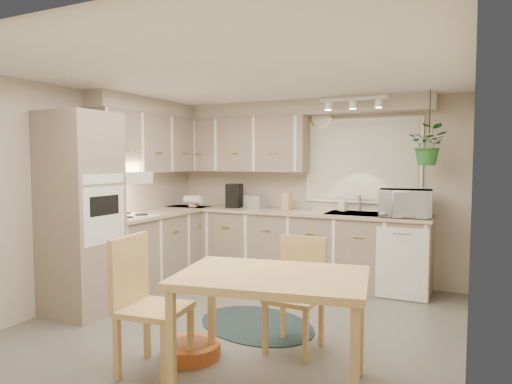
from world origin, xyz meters
TOP-DOWN VIEW (x-y plane):
  - floor at (0.00, 0.00)m, footprint 4.20×4.20m
  - ceiling at (0.00, 0.00)m, footprint 4.20×4.20m
  - wall_back at (0.00, 2.10)m, footprint 4.00×0.04m
  - wall_front at (0.00, -2.10)m, footprint 4.00×0.04m
  - wall_left at (-2.00, 0.00)m, footprint 0.04×4.20m
  - wall_right at (2.00, 0.00)m, footprint 0.04×4.20m
  - base_cab_left at (-1.70, 0.88)m, footprint 0.60×1.85m
  - base_cab_back at (-0.20, 1.80)m, footprint 3.60×0.60m
  - counter_left at (-1.69, 0.88)m, footprint 0.64×1.89m
  - counter_back at (-0.20, 1.79)m, footprint 3.64×0.64m
  - oven_stack at (-1.68, -0.38)m, footprint 0.65×0.65m
  - wall_oven_face at (-1.35, -0.38)m, footprint 0.02×0.56m
  - upper_cab_left at (-1.82, 1.00)m, footprint 0.35×2.00m
  - upper_cab_back at (-1.00, 1.93)m, footprint 2.00×0.35m
  - soffit_left at (-1.85, 1.00)m, footprint 0.30×2.00m
  - soffit_back at (-0.20, 1.95)m, footprint 3.60×0.30m
  - cooktop at (-1.68, 0.30)m, footprint 0.52×0.58m
  - range_hood at (-1.70, 0.30)m, footprint 0.40×0.60m
  - window_blinds at (0.70, 2.07)m, footprint 1.40×0.02m
  - window_frame at (0.70, 2.08)m, footprint 1.50×0.02m
  - sink at (0.70, 1.80)m, footprint 0.70×0.48m
  - dishwasher_front at (1.30, 1.49)m, footprint 0.58×0.02m
  - track_light_bar at (0.70, 1.55)m, footprint 0.80×0.04m
  - wall_clock at (0.15, 2.07)m, footprint 0.30×0.03m
  - dining_table at (0.76, -0.99)m, footprint 1.43×1.08m
  - chair_left at (-0.14, -1.14)m, footprint 0.53×0.53m
  - chair_back at (0.67, -0.30)m, footprint 0.46×0.46m
  - braided_rug at (0.14, 0.08)m, footprint 1.52×1.34m
  - pet_bed at (-0.04, -0.80)m, footprint 0.55×0.55m
  - microwave at (1.30, 1.70)m, footprint 0.62×0.39m
  - soap_bottle at (0.49, 1.95)m, footprint 0.14×0.22m
  - hanging_plant at (1.54, 1.70)m, footprint 0.50×0.54m
  - coffee_maker at (-1.03, 1.80)m, footprint 0.22×0.26m
  - toaster at (-0.71, 1.82)m, footprint 0.33×0.24m
  - knife_block at (-0.25, 1.85)m, footprint 0.12×0.12m

SIDE VIEW (x-z plane):
  - floor at x=0.00m, z-range 0.00..0.00m
  - braided_rug at x=0.14m, z-range 0.00..0.01m
  - pet_bed at x=-0.04m, z-range 0.00..0.11m
  - dining_table at x=0.76m, z-range 0.00..0.82m
  - dishwasher_front at x=1.30m, z-range 0.01..0.84m
  - base_cab_left at x=-1.70m, z-range 0.00..0.90m
  - base_cab_back at x=-0.20m, z-range 0.00..0.90m
  - chair_back at x=0.67m, z-range 0.00..0.94m
  - chair_left at x=-0.14m, z-range 0.00..1.03m
  - sink at x=0.70m, z-range 0.85..0.95m
  - counter_left at x=-1.69m, z-range 0.90..0.94m
  - counter_back at x=-0.20m, z-range 0.90..0.94m
  - cooktop at x=-1.68m, z-range 0.93..0.95m
  - soap_bottle at x=0.49m, z-range 0.94..1.03m
  - toaster at x=-0.71m, z-range 0.94..1.12m
  - oven_stack at x=-1.68m, z-range 0.00..2.10m
  - wall_oven_face at x=-1.35m, z-range 0.76..1.34m
  - knife_block at x=-0.25m, z-range 0.94..1.17m
  - coffee_maker at x=-1.03m, z-range 0.94..1.28m
  - microwave at x=1.30m, z-range 0.94..1.34m
  - wall_back at x=0.00m, z-range 0.00..2.40m
  - wall_front at x=0.00m, z-range 0.00..2.40m
  - wall_left at x=-2.00m, z-range 0.00..2.40m
  - wall_right at x=2.00m, z-range 0.00..2.40m
  - range_hood at x=-1.70m, z-range 1.33..1.47m
  - window_blinds at x=0.70m, z-range 1.10..2.10m
  - window_frame at x=0.70m, z-range 1.05..2.15m
  - hanging_plant at x=1.54m, z-range 1.55..1.91m
  - upper_cab_left at x=-1.82m, z-range 1.45..2.20m
  - upper_cab_back at x=-1.00m, z-range 1.45..2.20m
  - wall_clock at x=0.15m, z-range 2.03..2.33m
  - soffit_left at x=-1.85m, z-range 2.20..2.40m
  - soffit_back at x=-0.20m, z-range 2.20..2.40m
  - track_light_bar at x=0.70m, z-range 2.31..2.35m
  - ceiling at x=0.00m, z-range 2.40..2.40m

